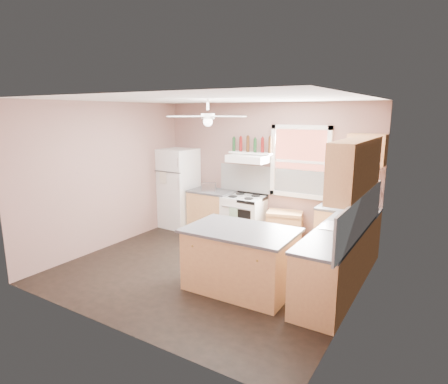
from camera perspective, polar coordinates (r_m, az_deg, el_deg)
The scene contains 32 objects.
floor at distance 6.22m, azimuth -2.28°, elevation -11.73°, with size 4.50×4.50×0.00m, color black.
ceiling at distance 5.70m, azimuth -2.51°, elevation 13.97°, with size 4.50×4.50×0.00m, color white.
wall_back at distance 7.55m, azimuth 6.24°, elevation 3.16°, with size 4.50×0.05×2.70m, color #7F5D55.
wall_right at distance 4.94m, azimuth 20.07°, elevation -2.25°, with size 0.05×4.00×2.70m, color #7F5D55.
wall_left at distance 7.31m, azimuth -17.37°, elevation 2.39°, with size 0.05×4.00×2.70m, color #7F5D55.
backsplash_back at distance 7.36m, azimuth 9.24°, elevation 1.46°, with size 2.90×0.03×0.55m, color white.
backsplash_right at distance 5.28m, azimuth 20.19°, elevation -3.34°, with size 0.03×2.60×0.55m, color white.
window_view at distance 7.19m, azimuth 11.55°, elevation 4.55°, with size 1.00×0.02×1.20m, color brown.
window_frame at distance 7.16m, azimuth 11.48°, elevation 4.53°, with size 1.16×0.07×1.36m, color white.
refrigerator at distance 8.32m, azimuth -7.03°, elevation 0.58°, with size 0.73×0.71×1.73m, color white.
base_cabinet_left at distance 7.97m, azimuth -1.83°, elevation -3.06°, with size 0.90×0.60×0.86m, color tan.
counter_left at distance 7.87m, azimuth -1.85°, elevation 0.10°, with size 0.92×0.62×0.04m, color #434345.
toaster at distance 7.75m, azimuth -2.32°, elevation 0.75°, with size 0.28×0.16×0.18m, color silver.
stove at distance 7.59m, azimuth 3.07°, elevation -3.86°, with size 0.78×0.64×0.86m, color white.
range_hood at distance 7.37m, azimuth 3.74°, elevation 5.11°, with size 0.78×0.50×0.14m, color white.
bottle_shelf at distance 7.46m, azimuth 4.19°, elevation 5.96°, with size 0.90×0.26×0.03m, color white.
cart at distance 7.31m, azimuth 9.16°, elevation -5.46°, with size 0.65×0.44×0.65m, color tan.
base_cabinet_corner at distance 6.90m, azimuth 18.17°, elevation -6.10°, with size 1.00×0.60×0.86m, color tan.
base_cabinet_right at distance 5.57m, azimuth 16.71°, elevation -10.39°, with size 0.60×2.20×0.86m, color tan.
counter_corner at distance 6.78m, azimuth 18.42°, elevation -2.48°, with size 1.02×0.62×0.04m, color #434345.
counter_right at distance 5.42m, azimuth 16.90°, elevation -5.96°, with size 0.62×2.22×0.04m, color #434345.
sink at distance 5.60m, azimuth 17.44°, elevation -5.25°, with size 0.55×0.45×0.03m, color silver.
faucet at distance 5.55m, azimuth 19.09°, elevation -4.73°, with size 0.03×0.03×0.14m, color silver.
upper_cabinet_right at distance 5.38m, azimuth 19.47°, elevation 3.59°, with size 0.33×1.80×0.76m, color tan.
upper_cabinet_corner at distance 6.69m, azimuth 20.93°, elevation 6.05°, with size 0.60×0.33×0.52m, color tan.
paper_towel at distance 6.79m, azimuth 21.56°, elevation 0.52°, with size 0.12×0.12×0.26m, color white.
island at distance 5.45m, azimuth 2.49°, elevation -10.39°, with size 1.45×0.92×0.86m, color tan.
island_top at distance 5.29m, azimuth 2.53°, elevation -5.88°, with size 1.54×1.01×0.04m, color #434345.
ceiling_fan_hub at distance 5.69m, azimuth -2.49°, elevation 11.46°, with size 0.20×0.20×0.08m, color white.
soap_bottle at distance 5.09m, azimuth 16.71°, elevation -5.52°, with size 0.09×0.09×0.23m, color silver.
red_caddy at distance 6.24m, azimuth 19.20°, elevation -3.09°, with size 0.18×0.12×0.10m, color #AE270E.
wine_bottles at distance 7.44m, azimuth 4.25°, elevation 7.19°, with size 0.86×0.06×0.31m.
Camera 1 is at (3.19, -4.72, 2.51)m, focal length 30.00 mm.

